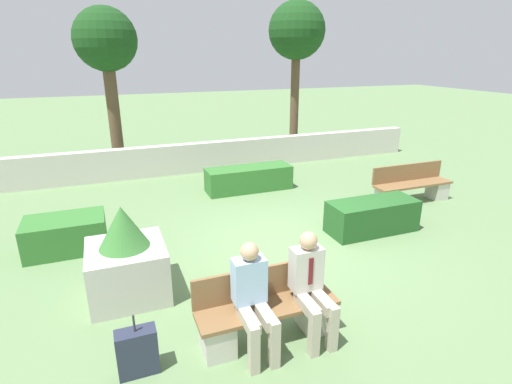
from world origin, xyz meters
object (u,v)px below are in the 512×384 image
object	(u,v)px
bench_left_side	(412,188)
person_seated_man	(311,282)
tree_center_left	(297,34)
bench_front	(267,314)
planter_corner_left	(127,260)
person_seated_woman	(253,295)
tree_leftmost	(106,45)
suitcase	(137,352)

from	to	relation	value
bench_left_side	person_seated_man	bearing A→B (deg)	-132.14
bench_left_side	tree_center_left	xyz separation A→B (m)	(-0.38, 5.48, 3.56)
bench_front	planter_corner_left	distance (m)	2.18
bench_left_side	person_seated_woman	distance (m)	6.19
tree_center_left	person_seated_man	bearing A→B (deg)	-114.97
bench_front	tree_leftmost	size ratio (longest dim) A/B	0.38
person_seated_woman	tree_center_left	distance (m)	10.52
planter_corner_left	tree_center_left	size ratio (longest dim) A/B	0.28
suitcase	tree_center_left	xyz separation A→B (m)	(6.12, 8.68, 3.63)
suitcase	tree_leftmost	distance (m)	9.45
bench_front	tree_leftmost	xyz separation A→B (m)	(-1.23, 8.83, 3.21)
suitcase	person_seated_man	bearing A→B (deg)	-3.08
bench_front	tree_center_left	xyz separation A→B (m)	(4.60, 8.65, 3.57)
bench_front	tree_leftmost	distance (m)	9.48
planter_corner_left	suitcase	size ratio (longest dim) A/B	1.85
suitcase	tree_leftmost	bearing A→B (deg)	88.10
bench_left_side	tree_center_left	bearing A→B (deg)	105.36
bench_left_side	person_seated_woman	size ratio (longest dim) A/B	1.45
tree_center_left	person_seated_woman	bearing A→B (deg)	-118.78
bench_front	planter_corner_left	xyz separation A→B (m)	(-1.50, 1.57, 0.23)
bench_front	tree_leftmost	world-z (taller)	tree_leftmost
person_seated_man	suitcase	size ratio (longest dim) A/B	1.82
bench_left_side	planter_corner_left	bearing A→B (deg)	-154.69
planter_corner_left	person_seated_man	bearing A→B (deg)	-40.40
bench_front	suitcase	xyz separation A→B (m)	(-1.53, -0.03, -0.06)
person_seated_man	tree_center_left	distance (m)	10.20
suitcase	bench_front	bearing A→B (deg)	1.05
bench_front	person_seated_man	bearing A→B (deg)	-15.27
suitcase	tree_center_left	bearing A→B (deg)	54.80
person_seated_woman	planter_corner_left	size ratio (longest dim) A/B	0.98
person_seated_woman	suitcase	distance (m)	1.38
bench_front	person_seated_man	size ratio (longest dim) A/B	1.29
planter_corner_left	suitcase	distance (m)	1.62
bench_front	tree_leftmost	bearing A→B (deg)	97.95
suitcase	person_seated_woman	bearing A→B (deg)	-4.87
bench_left_side	tree_leftmost	xyz separation A→B (m)	(-6.21, 5.66, 3.20)
person_seated_man	planter_corner_left	world-z (taller)	planter_corner_left
bench_left_side	person_seated_man	size ratio (longest dim) A/B	1.45
bench_front	bench_left_side	distance (m)	5.90
bench_left_side	suitcase	xyz separation A→B (m)	(-6.50, -3.20, -0.07)
person_seated_man	person_seated_woman	bearing A→B (deg)	-179.91
suitcase	tree_center_left	world-z (taller)	tree_center_left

